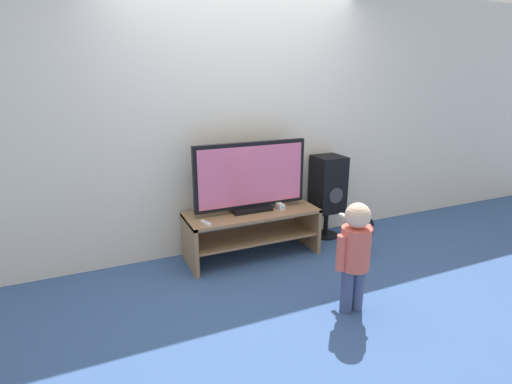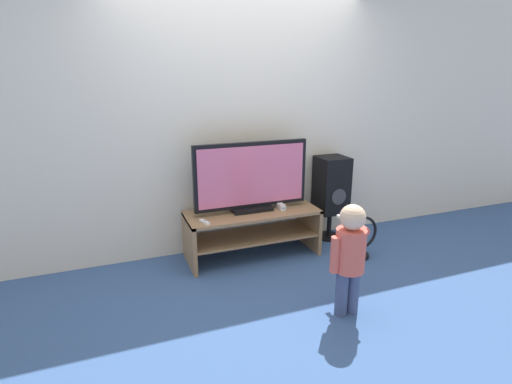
{
  "view_description": "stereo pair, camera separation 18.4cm",
  "coord_description": "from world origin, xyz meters",
  "px_view_note": "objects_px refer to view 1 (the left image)",
  "views": [
    {
      "loc": [
        -1.46,
        -3.12,
        1.76
      ],
      "look_at": [
        0.0,
        0.15,
        0.69
      ],
      "focal_mm": 28.0,
      "sensor_mm": 36.0,
      "label": 1
    },
    {
      "loc": [
        -1.29,
        -3.19,
        1.76
      ],
      "look_at": [
        0.0,
        0.15,
        0.69
      ],
      "focal_mm": 28.0,
      "sensor_mm": 36.0,
      "label": 2
    }
  ],
  "objects_px": {
    "television": "(251,178)",
    "floor_fan": "(359,237)",
    "game_console": "(278,205)",
    "remote_primary": "(206,223)",
    "speaker_tower": "(328,186)",
    "child": "(355,248)"
  },
  "relations": [
    {
      "from": "television",
      "to": "floor_fan",
      "type": "bearing_deg",
      "value": -24.84
    },
    {
      "from": "television",
      "to": "floor_fan",
      "type": "distance_m",
      "value": 1.24
    },
    {
      "from": "child",
      "to": "speaker_tower",
      "type": "distance_m",
      "value": 1.46
    },
    {
      "from": "television",
      "to": "floor_fan",
      "type": "relative_size",
      "value": 2.6
    },
    {
      "from": "child",
      "to": "floor_fan",
      "type": "relative_size",
      "value": 2.01
    },
    {
      "from": "game_console",
      "to": "speaker_tower",
      "type": "distance_m",
      "value": 0.69
    },
    {
      "from": "game_console",
      "to": "remote_primary",
      "type": "bearing_deg",
      "value": -169.39
    },
    {
      "from": "television",
      "to": "remote_primary",
      "type": "distance_m",
      "value": 0.63
    },
    {
      "from": "child",
      "to": "floor_fan",
      "type": "distance_m",
      "value": 1.06
    },
    {
      "from": "speaker_tower",
      "to": "floor_fan",
      "type": "distance_m",
      "value": 0.68
    },
    {
      "from": "speaker_tower",
      "to": "floor_fan",
      "type": "relative_size",
      "value": 2.1
    },
    {
      "from": "speaker_tower",
      "to": "television",
      "type": "bearing_deg",
      "value": -173.91
    },
    {
      "from": "remote_primary",
      "to": "child",
      "type": "distance_m",
      "value": 1.33
    },
    {
      "from": "game_console",
      "to": "speaker_tower",
      "type": "bearing_deg",
      "value": 10.61
    },
    {
      "from": "television",
      "to": "remote_primary",
      "type": "xyz_separation_m",
      "value": [
        -0.51,
        -0.17,
        -0.32
      ]
    },
    {
      "from": "television",
      "to": "floor_fan",
      "type": "height_order",
      "value": "television"
    },
    {
      "from": "game_console",
      "to": "remote_primary",
      "type": "relative_size",
      "value": 1.5
    },
    {
      "from": "game_console",
      "to": "speaker_tower",
      "type": "relative_size",
      "value": 0.22
    },
    {
      "from": "remote_primary",
      "to": "child",
      "type": "height_order",
      "value": "child"
    },
    {
      "from": "television",
      "to": "speaker_tower",
      "type": "relative_size",
      "value": 1.24
    },
    {
      "from": "television",
      "to": "speaker_tower",
      "type": "xyz_separation_m",
      "value": [
        0.96,
        0.1,
        -0.21
      ]
    },
    {
      "from": "speaker_tower",
      "to": "floor_fan",
      "type": "height_order",
      "value": "speaker_tower"
    }
  ]
}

